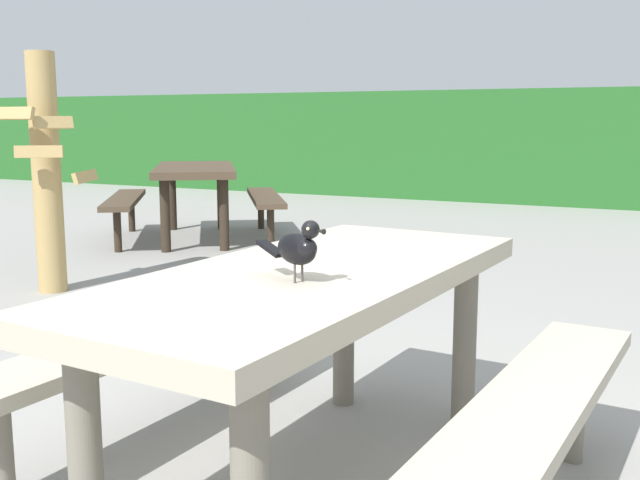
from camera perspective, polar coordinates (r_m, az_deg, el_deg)
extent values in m
cube|color=#235B23|center=(11.85, 22.60, 6.68)|extent=(28.00, 2.38, 1.62)
cube|color=#B2A893|center=(2.34, -0.68, -2.98)|extent=(0.89, 1.85, 0.07)
cylinder|color=slate|center=(2.10, -17.62, -15.50)|extent=(0.09, 0.09, 0.67)
cylinder|color=slate|center=(3.15, 1.83, -6.70)|extent=(0.09, 0.09, 0.67)
cylinder|color=slate|center=(2.94, 11.05, -8.03)|extent=(0.09, 0.09, 0.67)
cube|color=#B2A893|center=(2.83, -12.99, -7.12)|extent=(0.41, 1.73, 0.05)
cylinder|color=slate|center=(2.51, -23.27, -15.17)|extent=(0.07, 0.07, 0.39)
cylinder|color=slate|center=(3.36, -5.25, -8.18)|extent=(0.07, 0.07, 0.39)
cube|color=#B2A893|center=(2.16, 15.80, -12.42)|extent=(0.41, 1.73, 0.05)
cylinder|color=slate|center=(2.83, 19.03, -12.12)|extent=(0.07, 0.07, 0.39)
ellipsoid|color=black|center=(2.11, -1.80, -0.71)|extent=(0.17, 0.12, 0.09)
ellipsoid|color=black|center=(2.08, -1.07, -0.67)|extent=(0.08, 0.08, 0.06)
sphere|color=black|center=(2.06, -0.73, 0.81)|extent=(0.05, 0.05, 0.05)
sphere|color=#EAE08C|center=(2.06, -0.11, 0.97)|extent=(0.01, 0.01, 0.01)
sphere|color=#EAE08C|center=(2.03, -0.93, 0.87)|extent=(0.01, 0.01, 0.01)
cone|color=black|center=(2.03, 0.03, 0.68)|extent=(0.03, 0.03, 0.02)
cube|color=black|center=(2.21, -3.82, -0.65)|extent=(0.11, 0.07, 0.04)
cylinder|color=#47423D|center=(2.13, -1.38, -2.49)|extent=(0.01, 0.01, 0.05)
cylinder|color=#47423D|center=(2.11, -1.95, -2.60)|extent=(0.01, 0.01, 0.05)
cube|color=#473828|center=(7.54, -9.60, 5.36)|extent=(1.65, 1.91, 0.07)
cylinder|color=#2E241A|center=(6.89, -11.82, 1.84)|extent=(0.09, 0.09, 0.67)
cylinder|color=#2E241A|center=(6.88, -7.39, 1.95)|extent=(0.09, 0.09, 0.67)
cylinder|color=#2E241A|center=(8.28, -11.30, 3.08)|extent=(0.09, 0.09, 0.67)
cylinder|color=#2E241A|center=(8.27, -7.61, 3.17)|extent=(0.09, 0.09, 0.67)
cube|color=#473828|center=(7.61, -14.82, 3.03)|extent=(1.21, 1.56, 0.05)
cylinder|color=#2E241A|center=(7.01, -15.30, 0.68)|extent=(0.07, 0.07, 0.39)
cylinder|color=#2E241A|center=(8.27, -14.29, 1.99)|extent=(0.07, 0.07, 0.39)
cube|color=#473828|center=(7.59, -4.24, 3.29)|extent=(1.21, 1.56, 0.05)
cylinder|color=#2E241A|center=(6.98, -3.82, 0.96)|extent=(0.07, 0.07, 0.39)
cylinder|color=#2E241A|center=(8.25, -4.56, 2.23)|extent=(0.07, 0.07, 0.39)
cylinder|color=tan|center=(5.47, -20.28, 4.78)|extent=(0.20, 0.20, 1.66)
cube|color=tan|center=(5.25, -20.81, 6.37)|extent=(0.27, 0.21, 0.08)
cube|color=tan|center=(5.31, -22.44, 8.99)|extent=(0.34, 0.06, 0.08)
cube|color=tan|center=(5.27, -19.84, 8.50)|extent=(0.16, 0.25, 0.08)
cube|color=tan|center=(5.38, -17.60, 4.66)|extent=(0.23, 0.41, 0.08)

